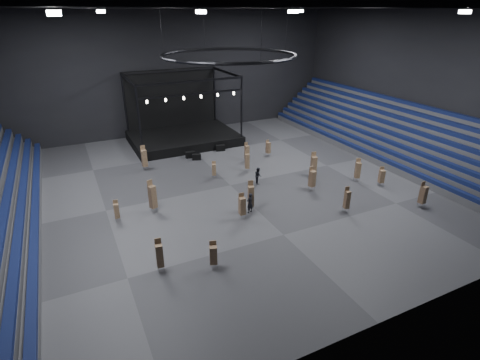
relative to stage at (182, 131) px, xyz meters
name	(u,v)px	position (x,y,z in m)	size (l,w,h in m)	color
floor	(230,185)	(0.00, -16.24, -1.45)	(50.00, 50.00, 0.00)	#454547
wall_back	(168,70)	(0.00, 4.76, 7.55)	(50.00, 0.20, 18.00)	black
wall_front	(407,185)	(0.00, -37.24, 7.55)	(50.00, 0.20, 18.00)	black
wall_right	(417,80)	(25.00, -16.24, 7.55)	(0.20, 42.00, 18.00)	black
bleachers_right	(395,139)	(22.94, -16.24, 0.28)	(7.20, 40.00, 6.40)	#4A4A4D
stage	(182,131)	(0.00, 0.00, 0.00)	(14.00, 10.00, 9.20)	black
truss_ring	(229,55)	(0.00, -16.24, 11.55)	(12.30, 12.30, 5.15)	black
roof_girders	(228,4)	(0.00, -16.24, 15.75)	(49.00, 30.35, 0.70)	black
floodlights	(249,12)	(0.00, -20.24, 15.15)	(28.60, 16.60, 0.25)	white
flight_case_left	(190,155)	(-1.14, -6.76, -1.06)	(1.16, 0.58, 0.77)	black
flight_case_mid	(197,157)	(-0.69, -7.75, -1.09)	(1.07, 0.54, 0.72)	black
flight_case_right	(220,148)	(3.18, -6.09, -1.07)	(1.15, 0.58, 0.77)	black
chair_stack_0	(247,161)	(3.27, -13.63, -0.17)	(0.55, 0.55, 2.50)	silver
chair_stack_1	(314,165)	(8.91, -18.36, 0.05)	(0.66, 0.66, 2.94)	silver
chair_stack_2	(159,255)	(-10.20, -26.89, -0.13)	(0.52, 0.52, 2.58)	silver
chair_stack_3	(144,158)	(-7.06, -8.22, 0.03)	(0.59, 0.59, 2.89)	silver
chair_stack_4	(382,176)	(14.00, -23.15, -0.32)	(0.63, 0.63, 2.09)	silver
chair_stack_5	(358,170)	(12.59, -21.14, -0.13)	(0.67, 0.67, 2.55)	silver
chair_stack_6	(347,199)	(7.15, -25.85, -0.21)	(0.49, 0.49, 2.44)	silver
chair_stack_7	(117,210)	(-11.79, -18.58, -0.41)	(0.47, 0.47, 1.98)	silver
chair_stack_8	(268,147)	(7.83, -10.40, -0.34)	(0.58, 0.58, 2.07)	silver
chair_stack_9	(247,152)	(4.57, -10.97, -0.21)	(0.51, 0.51, 2.40)	silver
chair_stack_10	(214,169)	(-0.81, -13.76, -0.43)	(0.57, 0.57, 1.91)	silver
chair_stack_11	(423,194)	(14.00, -28.22, -0.12)	(0.59, 0.59, 2.52)	silver
chair_stack_12	(251,196)	(-0.50, -21.83, 0.01)	(0.62, 0.62, 2.89)	silver
chair_stack_13	(242,206)	(-1.88, -22.86, -0.18)	(0.55, 0.55, 2.41)	silver
chair_stack_14	(152,196)	(-8.58, -18.34, 0.13)	(0.71, 0.71, 3.12)	silver
chair_stack_15	(213,254)	(-6.74, -28.22, -0.29)	(0.65, 0.65, 2.16)	silver
chair_stack_16	(312,178)	(6.93, -20.86, -0.12)	(0.65, 0.65, 2.53)	silver
man_center	(250,203)	(-0.79, -22.23, -0.48)	(0.71, 0.46, 1.94)	black
crew_member	(258,175)	(2.87, -16.99, -0.58)	(0.85, 0.66, 1.75)	black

